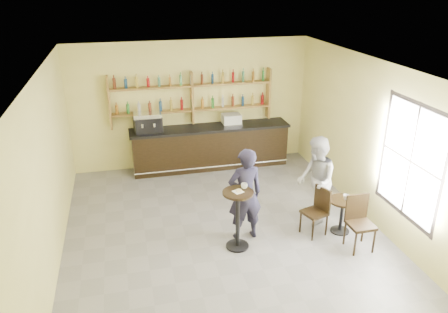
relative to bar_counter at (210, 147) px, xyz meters
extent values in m
plane|color=slate|center=(-0.41, -3.15, -0.55)|extent=(7.00, 7.00, 0.00)
plane|color=white|center=(-0.41, -3.15, 2.65)|extent=(7.00, 7.00, 0.00)
plane|color=#F1E888|center=(-0.41, 0.35, 1.05)|extent=(7.00, 0.00, 7.00)
plane|color=#F1E888|center=(-0.41, -6.65, 1.05)|extent=(7.00, 0.00, 7.00)
plane|color=#F1E888|center=(-3.41, -3.15, 1.05)|extent=(0.00, 7.00, 7.00)
plane|color=#F1E888|center=(2.59, -3.15, 1.05)|extent=(0.00, 7.00, 7.00)
plane|color=white|center=(2.59, -4.35, 1.15)|extent=(0.00, 2.00, 2.00)
cube|color=white|center=(-0.28, -3.69, 0.59)|extent=(0.21, 0.21, 0.00)
torus|color=#E0B852|center=(-0.27, -3.70, 0.61)|extent=(0.12, 0.12, 0.04)
imported|color=white|center=(-0.14, -3.59, 0.64)|extent=(0.14, 0.14, 0.09)
imported|color=black|center=(-0.06, -3.40, 0.36)|extent=(0.70, 0.49, 1.81)
imported|color=white|center=(1.86, -3.66, 0.20)|extent=(0.13, 0.13, 0.10)
imported|color=#9F9FA4|center=(1.47, -3.13, 0.35)|extent=(0.87, 1.00, 1.78)
camera|label=1|loc=(-2.11, -10.23, 4.09)|focal=35.00mm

